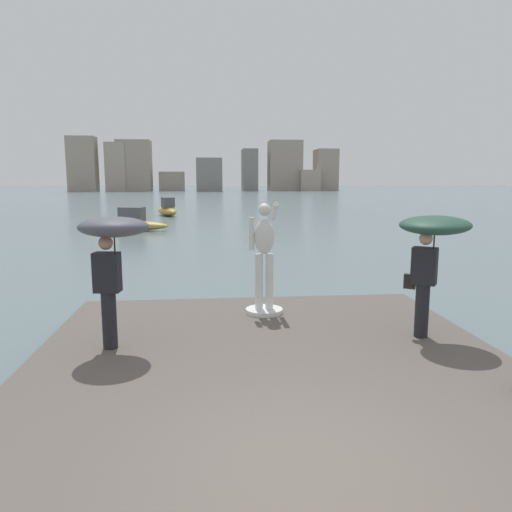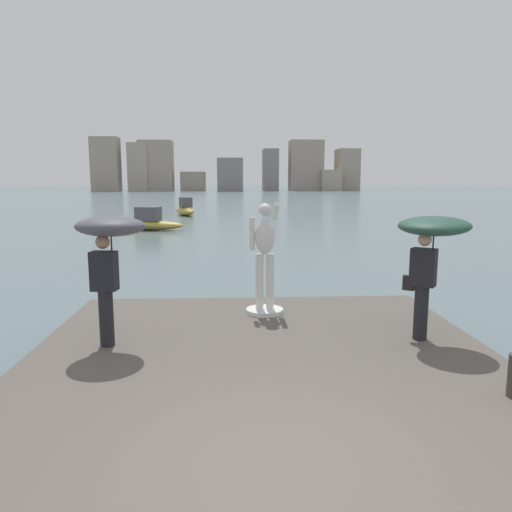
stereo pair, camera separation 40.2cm
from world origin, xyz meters
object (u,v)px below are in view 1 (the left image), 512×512
onlooker_right (432,239)px  boat_mid (167,210)px  statue_white_figure (264,263)px  boat_near (127,223)px  onlooker_left (112,242)px

onlooker_right → boat_mid: (-6.96, 33.32, -1.50)m
onlooker_right → boat_mid: size_ratio=0.47×
statue_white_figure → boat_near: statue_white_figure is taller
onlooker_left → boat_near: (-3.34, 21.58, -1.59)m
boat_near → onlooker_right: bearing=-68.9°
statue_white_figure → boat_mid: size_ratio=0.51×
onlooker_right → boat_mid: 34.07m
statue_white_figure → onlooker_right: size_ratio=1.07×
onlooker_left → boat_mid: size_ratio=0.48×
statue_white_figure → onlooker_right: bearing=-34.4°
onlooker_right → boat_mid: onlooker_right is taller
onlooker_right → boat_near: size_ratio=0.38×
statue_white_figure → onlooker_left: (-2.47, -1.72, 0.66)m
statue_white_figure → boat_near: (-5.82, 19.86, -0.93)m
boat_near → onlooker_left: bearing=-81.2°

